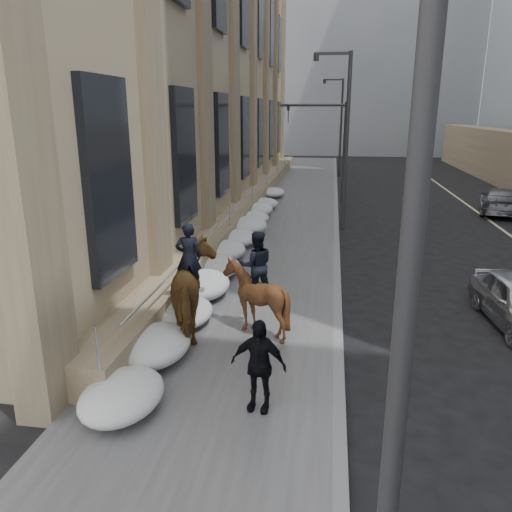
{
  "coord_description": "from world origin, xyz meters",
  "views": [
    {
      "loc": [
        2.29,
        -9.71,
        5.52
      ],
      "look_at": [
        0.34,
        3.17,
        1.7
      ],
      "focal_mm": 35.0,
      "sensor_mm": 36.0,
      "label": 1
    }
  ],
  "objects_px": {
    "mounted_horse_right": "(256,292)",
    "pedestrian": "(258,365)",
    "car_grey": "(500,201)",
    "mounted_horse_left": "(196,289)"
  },
  "relations": [
    {
      "from": "mounted_horse_right",
      "to": "pedestrian",
      "type": "relative_size",
      "value": 1.44
    },
    {
      "from": "mounted_horse_right",
      "to": "car_grey",
      "type": "xyz_separation_m",
      "value": [
        11.0,
        17.47,
        -0.48
      ]
    },
    {
      "from": "mounted_horse_left",
      "to": "mounted_horse_right",
      "type": "height_order",
      "value": "mounted_horse_left"
    },
    {
      "from": "pedestrian",
      "to": "car_grey",
      "type": "relative_size",
      "value": 0.37
    },
    {
      "from": "mounted_horse_left",
      "to": "car_grey",
      "type": "xyz_separation_m",
      "value": [
        12.45,
        17.75,
        -0.59
      ]
    },
    {
      "from": "pedestrian",
      "to": "mounted_horse_left",
      "type": "bearing_deg",
      "value": 131.44
    },
    {
      "from": "mounted_horse_right",
      "to": "car_grey",
      "type": "bearing_deg",
      "value": -138.81
    },
    {
      "from": "mounted_horse_right",
      "to": "car_grey",
      "type": "height_order",
      "value": "mounted_horse_right"
    },
    {
      "from": "pedestrian",
      "to": "mounted_horse_right",
      "type": "bearing_deg",
      "value": 107.76
    },
    {
      "from": "pedestrian",
      "to": "car_grey",
      "type": "height_order",
      "value": "pedestrian"
    }
  ]
}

